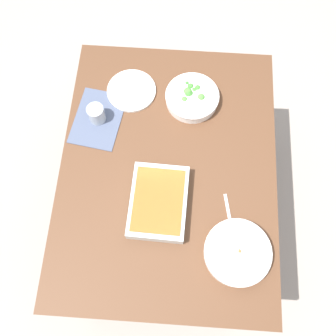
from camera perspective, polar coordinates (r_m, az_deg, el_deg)
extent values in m
plane|color=#9E9389|center=(2.27, 0.00, -6.67)|extent=(6.00, 6.00, 0.00)
cube|color=brown|center=(1.58, 0.00, -0.26)|extent=(1.20, 0.90, 0.04)
cylinder|color=brown|center=(1.88, 11.56, -20.72)|extent=(0.06, 0.06, 0.70)
cylinder|color=brown|center=(2.18, 11.39, 8.98)|extent=(0.06, 0.06, 0.70)
cylinder|color=brown|center=(1.90, -13.69, -18.99)|extent=(0.06, 0.06, 0.70)
cylinder|color=brown|center=(2.19, -9.42, 10.22)|extent=(0.06, 0.06, 0.70)
cube|color=#4C5670|center=(1.69, -10.55, 7.38)|extent=(0.31, 0.24, 0.00)
cylinder|color=white|center=(1.47, 10.44, -12.52)|extent=(0.25, 0.25, 0.05)
torus|color=white|center=(1.45, 10.60, -12.39)|extent=(0.25, 0.25, 0.01)
cylinder|color=olive|center=(1.47, 10.46, -12.51)|extent=(0.20, 0.20, 0.03)
sphere|color=silver|center=(1.45, 10.31, -12.27)|extent=(0.02, 0.02, 0.02)
sphere|color=#C66633|center=(1.45, 10.71, -12.34)|extent=(0.02, 0.02, 0.02)
sphere|color=silver|center=(1.45, 10.69, -12.61)|extent=(0.02, 0.02, 0.02)
cylinder|color=white|center=(1.69, 3.67, 10.54)|extent=(0.23, 0.23, 0.05)
torus|color=white|center=(1.67, 3.72, 10.92)|extent=(0.24, 0.24, 0.01)
cylinder|color=#8CB272|center=(1.68, 3.68, 10.59)|extent=(0.19, 0.19, 0.02)
sphere|color=#3D7A33|center=(1.70, 2.89, 12.67)|extent=(0.02, 0.02, 0.02)
sphere|color=#569E42|center=(1.66, 2.50, 10.34)|extent=(0.03, 0.03, 0.03)
sphere|color=#569E42|center=(1.67, 5.05, 10.62)|extent=(0.03, 0.03, 0.03)
sphere|color=#3D7A33|center=(1.67, 3.40, 11.04)|extent=(0.02, 0.02, 0.02)
sphere|color=#3D7A33|center=(1.67, 3.56, 11.16)|extent=(0.02, 0.02, 0.02)
sphere|color=#478C38|center=(1.67, 3.08, 11.15)|extent=(0.03, 0.03, 0.03)
sphere|color=#569E42|center=(1.68, 3.00, 11.50)|extent=(0.04, 0.04, 0.04)
sphere|color=#478C38|center=(1.69, 4.51, 12.00)|extent=(0.03, 0.03, 0.03)
sphere|color=#478C38|center=(1.69, 3.42, 12.25)|extent=(0.03, 0.03, 0.03)
sphere|color=#478C38|center=(1.68, 4.00, 11.72)|extent=(0.02, 0.02, 0.02)
cube|color=silver|center=(1.49, -1.45, -5.21)|extent=(0.31, 0.23, 0.06)
cube|color=gold|center=(1.47, -1.46, -5.08)|extent=(0.27, 0.20, 0.04)
cylinder|color=#B2BCC6|center=(1.65, -10.79, 8.04)|extent=(0.07, 0.07, 0.08)
cylinder|color=black|center=(1.66, -10.71, 7.83)|extent=(0.06, 0.06, 0.05)
cylinder|color=silver|center=(1.73, -5.56, 11.60)|extent=(0.22, 0.22, 0.01)
cube|color=silver|center=(1.52, 9.10, -6.45)|extent=(0.14, 0.04, 0.01)
ellipsoid|color=silver|center=(1.50, 9.70, -9.52)|extent=(0.04, 0.03, 0.01)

